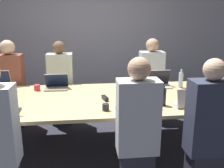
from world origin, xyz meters
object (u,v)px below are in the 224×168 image
Objects in this scene: laptop_far_right at (159,82)px; laptop_near_right at (190,102)px; person_near_right at (208,132)px; cup_near_midright at (106,107)px; person_far_right at (151,80)px; person_near_midright at (137,130)px; laptop_near_left at (1,109)px; bottle_near_right at (163,97)px; cup_far_midleft at (37,88)px; person_far_left at (11,86)px; laptop_near_midright at (132,105)px; laptop_far_midleft at (56,84)px; person_far_midleft at (61,85)px; cup_far_left at (13,88)px; bottle_far_right at (181,80)px; stapler at (105,98)px.

laptop_near_right is at bearing -83.27° from laptop_far_right.
cup_near_midright is (-0.94, 0.51, 0.10)m from person_near_right.
person_near_midright is at bearing -108.54° from person_far_right.
laptop_near_right is (2.09, 0.01, -0.00)m from laptop_near_left.
cup_far_midleft is at bearing 153.45° from bottle_near_right.
laptop_near_midright is (1.67, -1.43, 0.12)m from person_far_left.
person_near_right is at bearing -42.68° from laptop_far_midleft.
person_far_midleft is at bearing -63.84° from person_near_midright.
person_far_midleft reaches higher than bottle_near_right.
person_far_midleft is at bearing 114.05° from cup_near_midright.
cup_far_left is at bearing 144.27° from cup_near_midright.
laptop_far_midleft is 2.15m from person_near_right.
bottle_far_right is at bearing -135.62° from laptop_near_midright.
laptop_far_right is 0.32m from bottle_far_right.
cup_far_midleft is 1.76m from person_near_midright.
bottle_near_right is at bearing -124.61° from bottle_far_right.
person_far_right reaches higher than laptop_near_right.
person_far_right is (-0.07, 1.46, -0.11)m from laptop_near_right.
cup_far_left is 0.26× the size of laptop_near_midright.
laptop_far_midleft is 1.51m from laptop_far_right.
person_far_left reaches higher than person_near_right.
laptop_far_midleft is (0.59, 0.06, 0.02)m from cup_far_left.
person_far_left is 2.30m from person_far_right.
stapler is (1.14, 0.36, -0.04)m from laptop_near_left.
bottle_far_right is 0.20× the size of person_near_midright.
cup_far_midleft is at bearing -38.65° from laptop_near_midright.
person_far_right is 0.72m from bottle_far_right.
person_near_right reaches higher than laptop_far_midleft.
cup_near_midright is (1.12, 0.00, -0.03)m from laptop_near_left.
person_far_midleft reaches higher than laptop_near_left.
laptop_near_left is 0.91m from cup_far_midleft.
cup_far_midleft is at bearing -44.45° from person_far_left.
cup_far_left is 2.10m from laptop_far_right.
bottle_near_right is (2.07, -1.27, 0.15)m from person_far_left.
laptop_near_midright reaches higher than stapler.
laptop_near_left reaches higher than stapler.
laptop_near_midright is 0.25× the size of person_near_midright.
bottle_far_right is at bearing -17.99° from laptop_far_right.
person_far_right reaches higher than cup_far_midleft.
cup_far_midleft is 2.08m from bottle_far_right.
stapler is at bearing -128.74° from person_far_right.
laptop_far_midleft is 1.63m from person_far_right.
laptop_near_midright is (1.18, -0.95, 0.03)m from cup_far_midleft.
bottle_near_right is 0.43m from laptop_near_midright.
person_near_right is at bearing -50.52° from person_far_midleft.
person_near_midright is 17.73× the size of cup_near_midright.
cup_near_midright is at bearing -56.03° from laptop_far_midleft.
laptop_near_left is at bearing -144.09° from person_far_right.
cup_near_midright reaches higher than stapler.
laptop_near_midright is (-0.70, -0.07, 0.01)m from laptop_near_right.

